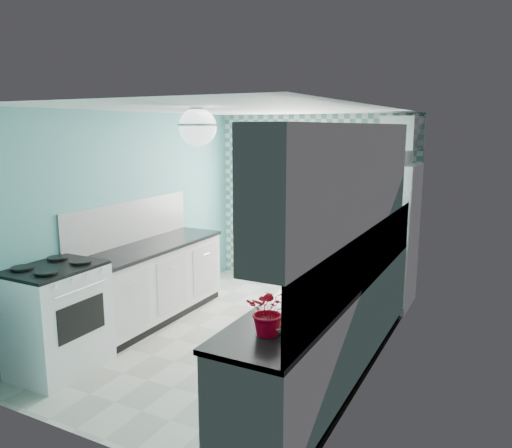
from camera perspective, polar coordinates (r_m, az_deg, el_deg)
The scene contains 26 objects.
floor at distance 5.79m, azimuth -1.62°, elevation -12.73°, with size 3.00×4.40×0.02m, color silver.
ceiling at distance 5.30m, azimuth -1.77°, elevation 13.07°, with size 3.00×4.40×0.02m, color white.
wall_back at distance 7.38m, azimuth 6.67°, elevation 2.62°, with size 3.00×0.02×2.50m, color #57A7A4.
wall_front at distance 3.69m, azimuth -18.70°, elevation -6.45°, with size 3.00×0.02×2.50m, color #57A7A4.
wall_left at distance 6.26m, azimuth -13.86°, elevation 0.87°, with size 0.02×4.40×2.50m, color #57A7A4.
wall_right at distance 4.87m, azimuth 14.06°, elevation -2.02°, with size 0.02×4.40×2.50m, color #57A7A4.
accent_wall at distance 7.36m, azimuth 6.61°, elevation 2.60°, with size 3.00×0.01×2.50m, color #5AA391.
window at distance 7.43m, azimuth 4.06°, elevation 5.06°, with size 1.04×0.05×1.44m.
backsplash_right at distance 4.51m, azimuth 12.56°, elevation -3.71°, with size 0.02×3.60×0.51m, color white.
backsplash_left at distance 6.20m, azimuth -14.13°, elevation 0.24°, with size 0.02×2.15×0.51m, color white.
upper_cabinets_right at distance 4.23m, azimuth 10.25°, elevation 5.15°, with size 0.33×3.20×0.90m, color white.
upper_cabinet_fridge at distance 6.58m, azimuth 16.46°, elevation 9.98°, with size 0.40×0.74×0.40m, color white.
ceiling_light at distance 4.61m, azimuth -6.69°, elevation 10.99°, with size 0.34×0.34×0.35m.
base_cabinets_right at distance 4.82m, azimuth 8.80°, elevation -11.93°, with size 0.60×3.60×0.90m, color white.
countertop_right at distance 4.66m, azimuth 8.80°, elevation -6.58°, with size 0.63×3.60×0.04m, color black.
base_cabinets_left at distance 6.20m, azimuth -11.80°, elevation -6.76°, with size 0.60×2.15×0.90m, color white.
countertop_left at distance 6.07m, azimuth -11.86°, elevation -2.55°, with size 0.63×2.15×0.04m, color black.
fridge at distance 6.76m, azimuth 14.27°, elevation -1.19°, with size 0.81×0.80×1.86m.
stove at distance 5.22m, azimuth -21.86°, elevation -9.84°, with size 0.68×0.85×1.02m.
sink at distance 5.39m, azimuth 11.72°, elevation -4.14°, with size 0.47×0.39×0.53m.
rug at distance 6.22m, azimuth 4.40°, elevation -10.84°, with size 0.64×0.92×0.01m, color maroon.
dish_towel at distance 5.52m, azimuth 8.05°, elevation -8.57°, with size 0.02×0.24×0.35m, color #50B393.
fruit_bowl at distance 3.53m, azimuth 2.31°, elevation -11.41°, with size 0.27×0.27×0.07m, color white.
potted_plant at distance 3.39m, azimuth 1.56°, elevation -9.88°, with size 0.31×0.27×0.34m, color red.
soap_bottle at distance 5.70m, azimuth 13.23°, elevation -2.30°, with size 0.08×0.09×0.19m, color #A6B9BF.
microwave at distance 6.62m, azimuth 14.72°, elevation 8.09°, with size 0.59×0.40×0.33m, color white.
Camera 1 is at (2.58, -4.63, 2.32)m, focal length 35.00 mm.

